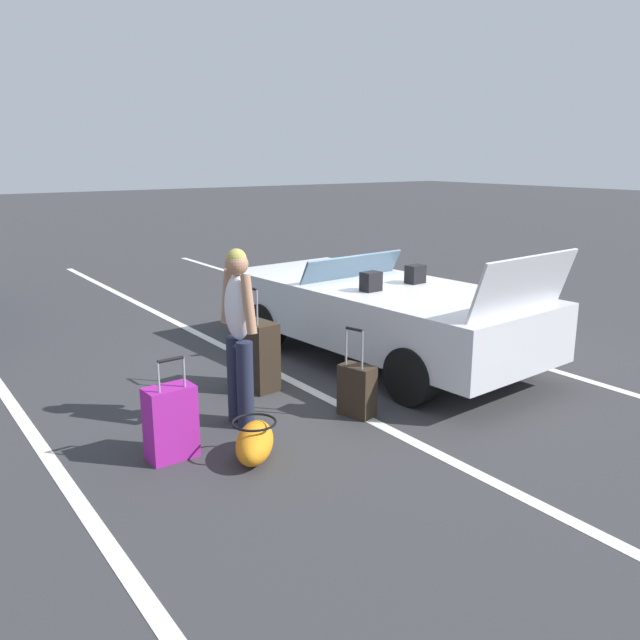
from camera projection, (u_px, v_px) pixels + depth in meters
name	position (u px, v px, depth m)	size (l,w,h in m)	color
ground_plane	(379.00, 359.00, 8.13)	(80.00, 80.00, 0.00)	#333335
lot_line_near	(458.00, 341.00, 8.90)	(18.00, 0.12, 0.01)	silver
lot_line_mid	(289.00, 380.00, 7.39)	(18.00, 0.12, 0.01)	silver
lot_line_far	(34.00, 438.00, 5.88)	(18.00, 0.12, 0.01)	silver
convertible_car	(369.00, 310.00, 8.14)	(4.26, 2.07, 1.53)	silver
suitcase_large_black	(257.00, 355.00, 7.04)	(0.51, 0.35, 1.13)	#2D2319
suitcase_medium_bright	(171.00, 422.00, 5.43)	(0.27, 0.41, 0.89)	#991E8C
suitcase_small_carryon	(357.00, 390.00, 6.34)	(0.38, 0.29, 0.89)	#2D2319
duffel_bag	(255.00, 442.00, 5.43)	(0.69, 0.63, 0.34)	orange
traveler_person	(239.00, 328.00, 5.97)	(0.60, 0.22, 1.65)	#1E2338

